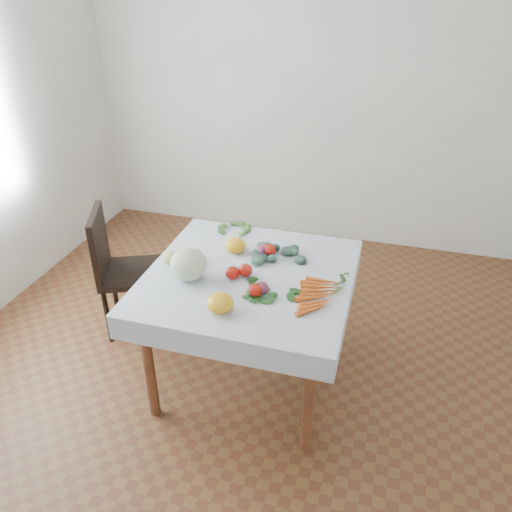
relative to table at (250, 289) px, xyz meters
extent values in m
plane|color=brown|center=(0.00, 0.00, -0.65)|extent=(4.00, 4.00, 0.00)
cube|color=white|center=(0.00, 2.00, 0.70)|extent=(4.00, 0.04, 2.70)
cube|color=brown|center=(0.00, 0.00, 0.08)|extent=(1.00, 1.00, 0.04)
cylinder|color=brown|center=(-0.44, -0.44, -0.30)|extent=(0.06, 0.06, 0.71)
cylinder|color=brown|center=(0.44, -0.44, -0.30)|extent=(0.06, 0.06, 0.71)
cylinder|color=brown|center=(-0.44, 0.44, -0.30)|extent=(0.06, 0.06, 0.71)
cylinder|color=brown|center=(0.44, 0.44, -0.30)|extent=(0.06, 0.06, 0.71)
cube|color=white|center=(0.00, 0.00, 0.10)|extent=(1.12, 1.12, 0.01)
cube|color=black|center=(-0.92, 0.28, -0.22)|extent=(0.53, 0.53, 0.04)
cube|color=black|center=(-1.09, 0.21, 0.02)|extent=(0.19, 0.38, 0.44)
cylinder|color=black|center=(-1.01, 0.05, -0.45)|extent=(0.03, 0.03, 0.41)
cylinder|color=black|center=(-0.69, 0.19, -0.45)|extent=(0.03, 0.03, 0.41)
cylinder|color=black|center=(-1.14, 0.37, -0.45)|extent=(0.03, 0.03, 0.41)
cylinder|color=black|center=(-0.83, 0.50, -0.45)|extent=(0.03, 0.03, 0.41)
ellipsoid|color=beige|center=(-0.30, -0.13, 0.19)|extent=(0.24, 0.24, 0.18)
ellipsoid|color=#AD140B|center=(-0.02, -0.02, 0.14)|extent=(0.10, 0.10, 0.07)
ellipsoid|color=#AD140B|center=(0.05, 0.22, 0.14)|extent=(0.12, 0.12, 0.08)
ellipsoid|color=#AD140B|center=(-0.07, -0.07, 0.14)|extent=(0.10, 0.10, 0.07)
ellipsoid|color=#AD140B|center=(0.09, -0.19, 0.14)|extent=(0.08, 0.08, 0.07)
ellipsoid|color=gold|center=(-0.15, 0.21, 0.15)|extent=(0.14, 0.14, 0.09)
ellipsoid|color=gold|center=(-0.04, -0.37, 0.15)|extent=(0.17, 0.17, 0.10)
ellipsoid|color=#521732|center=(0.02, 0.21, 0.14)|extent=(0.10, 0.10, 0.07)
ellipsoid|color=#521732|center=(0.11, -0.16, 0.14)|extent=(0.08, 0.08, 0.07)
ellipsoid|color=#BECD76|center=(-0.41, 0.03, 0.13)|extent=(0.06, 0.06, 0.05)
ellipsoid|color=#BECD76|center=(-0.45, 0.03, 0.13)|extent=(0.06, 0.06, 0.05)
ellipsoid|color=#BECD76|center=(-0.40, 0.00, 0.13)|extent=(0.06, 0.06, 0.05)
ellipsoid|color=#BECD76|center=(-0.40, 0.07, 0.13)|extent=(0.06, 0.06, 0.05)
ellipsoid|color=#BECD76|center=(-0.49, 0.00, 0.13)|extent=(0.06, 0.06, 0.05)
cone|color=#D25B17|center=(0.40, 0.02, 0.12)|extent=(0.21, 0.04, 0.03)
cone|color=#D25B17|center=(0.40, -0.01, 0.12)|extent=(0.21, 0.06, 0.03)
cone|color=#D25B17|center=(0.40, -0.05, 0.12)|extent=(0.21, 0.08, 0.03)
cone|color=#D25B17|center=(0.40, -0.08, 0.12)|extent=(0.20, 0.09, 0.03)
cone|color=#D25B17|center=(0.40, -0.11, 0.12)|extent=(0.20, 0.11, 0.03)
cone|color=#D25B17|center=(0.40, -0.14, 0.12)|extent=(0.20, 0.12, 0.03)
cone|color=#D25B17|center=(0.40, -0.18, 0.12)|extent=(0.19, 0.14, 0.03)
cone|color=#D25B17|center=(0.40, -0.21, 0.12)|extent=(0.18, 0.15, 0.03)
cone|color=#D25B17|center=(0.40, -0.24, 0.12)|extent=(0.17, 0.16, 0.03)
ellipsoid|color=#36594A|center=(0.15, 0.21, 0.12)|extent=(0.06, 0.06, 0.04)
ellipsoid|color=#36594A|center=(0.11, 0.23, 0.12)|extent=(0.06, 0.06, 0.04)
ellipsoid|color=#36594A|center=(0.12, 0.18, 0.12)|extent=(0.06, 0.06, 0.04)
ellipsoid|color=#36594A|center=(0.17, 0.24, 0.12)|extent=(0.06, 0.06, 0.04)
ellipsoid|color=#36594A|center=(0.07, 0.22, 0.12)|extent=(0.06, 0.06, 0.04)
ellipsoid|color=#36594A|center=(0.18, 0.17, 0.12)|extent=(0.06, 0.06, 0.04)
ellipsoid|color=#36594A|center=(0.13, 0.28, 0.12)|extent=(0.06, 0.06, 0.04)
ellipsoid|color=#36594A|center=(0.07, 0.16, 0.12)|extent=(0.06, 0.06, 0.04)
ellipsoid|color=#36594A|center=(0.23, 0.22, 0.12)|extent=(0.06, 0.06, 0.04)
ellipsoid|color=#36594A|center=(0.04, 0.26, 0.12)|extent=(0.06, 0.06, 0.04)
ellipsoid|color=#36594A|center=(0.15, 0.12, 0.12)|extent=(0.06, 0.06, 0.04)
ellipsoid|color=#36594A|center=(0.20, 0.30, 0.12)|extent=(0.06, 0.06, 0.04)
ellipsoid|color=#36594A|center=(0.00, 0.18, 0.12)|extent=(0.06, 0.06, 0.04)
ellipsoid|color=#36594A|center=(0.26, 0.16, 0.12)|extent=(0.06, 0.06, 0.04)
ellipsoid|color=#1F4A17|center=(0.18, -0.15, 0.11)|extent=(0.06, 0.04, 0.01)
ellipsoid|color=#1F4A17|center=(0.15, -0.12, 0.11)|extent=(0.06, 0.04, 0.01)
ellipsoid|color=#1F4A17|center=(0.15, -0.17, 0.11)|extent=(0.06, 0.04, 0.01)
ellipsoid|color=#1F4A17|center=(0.20, -0.12, 0.11)|extent=(0.06, 0.04, 0.01)
ellipsoid|color=#1F4A17|center=(0.11, -0.13, 0.11)|extent=(0.06, 0.04, 0.01)
ellipsoid|color=#1F4A17|center=(0.20, -0.18, 0.11)|extent=(0.06, 0.04, 0.01)
ellipsoid|color=#1F4A17|center=(0.17, -0.09, 0.11)|extent=(0.06, 0.04, 0.01)
ellipsoid|color=#1F4A17|center=(0.11, -0.18, 0.11)|extent=(0.06, 0.04, 0.01)
ellipsoid|color=#1F4A17|center=(0.24, -0.14, 0.11)|extent=(0.06, 0.04, 0.01)
ellipsoid|color=#1F4A17|center=(0.09, -0.09, 0.11)|extent=(0.06, 0.04, 0.01)
ellipsoid|color=#1F4A17|center=(0.17, -0.22, 0.11)|extent=(0.06, 0.04, 0.01)
ellipsoid|color=#1F4A17|center=(0.23, -0.07, 0.11)|extent=(0.06, 0.04, 0.01)
ellipsoid|color=#1F4A17|center=(0.05, -0.16, 0.11)|extent=(0.06, 0.04, 0.01)
ellipsoid|color=#1F4A17|center=(0.26, -0.20, 0.11)|extent=(0.06, 0.04, 0.01)
ellipsoid|color=#1F4A17|center=(0.13, -0.04, 0.11)|extent=(0.06, 0.04, 0.01)
ellipsoid|color=#497C38|center=(-0.23, 0.48, 0.11)|extent=(0.05, 0.05, 0.02)
ellipsoid|color=#497C38|center=(-0.26, 0.49, 0.11)|extent=(0.05, 0.05, 0.02)
ellipsoid|color=#497C38|center=(-0.23, 0.46, 0.11)|extent=(0.05, 0.05, 0.02)
ellipsoid|color=#497C38|center=(-0.23, 0.51, 0.11)|extent=(0.05, 0.05, 0.02)
ellipsoid|color=#497C38|center=(-0.28, 0.46, 0.11)|extent=(0.05, 0.05, 0.02)
ellipsoid|color=#497C38|center=(-0.19, 0.47, 0.11)|extent=(0.05, 0.05, 0.02)
ellipsoid|color=#497C38|center=(-0.27, 0.52, 0.11)|extent=(0.05, 0.05, 0.02)
ellipsoid|color=#497C38|center=(-0.25, 0.43, 0.11)|extent=(0.05, 0.05, 0.02)
ellipsoid|color=#497C38|center=(-0.18, 0.52, 0.11)|extent=(0.05, 0.05, 0.02)
ellipsoid|color=#497C38|center=(-0.32, 0.49, 0.11)|extent=(0.05, 0.05, 0.02)
ellipsoid|color=#497C38|center=(-0.18, 0.43, 0.11)|extent=(0.05, 0.05, 0.02)
ellipsoid|color=#497C38|center=(-0.24, 0.56, 0.11)|extent=(0.05, 0.05, 0.02)
camera|label=1|loc=(0.68, -2.23, 1.58)|focal=35.00mm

